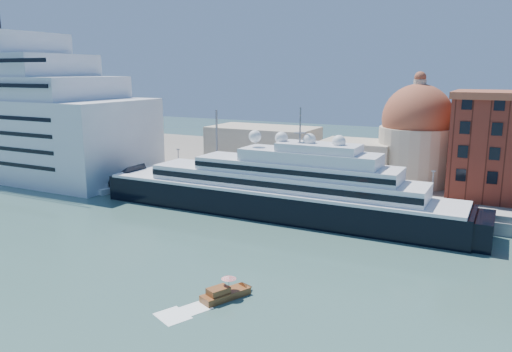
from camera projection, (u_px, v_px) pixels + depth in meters
The scene contains 9 objects.
ground at pixel (217, 249), 84.41m from camera, with size 400.00×400.00×0.00m, color #335951.
quay at pixel (295, 197), 113.75m from camera, with size 180.00×10.00×2.50m, color gray.
land at pixel (348, 168), 149.49m from camera, with size 260.00×72.00×2.00m, color slate.
quay_fence at pixel (287, 194), 109.45m from camera, with size 180.00×0.10×1.20m, color slate.
superyacht at pixel (262, 192), 104.81m from camera, with size 88.17×12.22×26.35m.
service_barge at pixel (97, 188), 124.85m from camera, with size 11.62×6.85×2.48m.
water_taxi at pixel (224, 293), 65.69m from camera, with size 4.87×7.13×3.23m.
church at pixel (353, 144), 129.55m from camera, with size 66.00×18.00×25.50m.
lamp_posts at pixel (242, 157), 116.13m from camera, with size 120.80×2.40×18.00m.
Camera 1 is at (42.51, -68.17, 29.44)m, focal length 35.00 mm.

